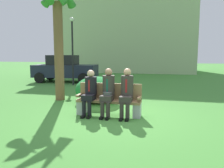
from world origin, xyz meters
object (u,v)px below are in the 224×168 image
object	(u,v)px
seated_man_middle	(108,90)
parked_car_near	(65,69)
park_bench	(109,100)
seated_man_left	(90,90)
shrub_near_bench	(96,90)
seated_man_right	(127,90)
building_backdrop	(128,22)
street_lamp	(72,44)
palm_tree_tall	(58,21)

from	to	relation	value
seated_man_middle	parked_car_near	distance (m)	8.41
park_bench	seated_man_left	world-z (taller)	seated_man_left
shrub_near_bench	parked_car_near	size ratio (longest dim) A/B	0.38
seated_man_right	parked_car_near	distance (m)	8.71
shrub_near_bench	building_backdrop	bearing A→B (deg)	95.63
park_bench	seated_man_right	bearing A→B (deg)	-12.88
parked_car_near	street_lamp	world-z (taller)	street_lamp
seated_man_middle	seated_man_right	size ratio (longest dim) A/B	0.99
park_bench	street_lamp	size ratio (longest dim) A/B	0.49
seated_man_right	shrub_near_bench	xyz separation A→B (m)	(-1.38, 1.61, -0.28)
seated_man_left	parked_car_near	xyz separation A→B (m)	(-4.08, 7.03, 0.12)
parked_car_near	street_lamp	xyz separation A→B (m)	(1.07, -1.22, 1.45)
palm_tree_tall	building_backdrop	bearing A→B (deg)	90.32
seated_man_right	street_lamp	size ratio (longest dim) A/B	0.36
seated_man_left	seated_man_right	bearing A→B (deg)	0.32
seated_man_left	shrub_near_bench	size ratio (longest dim) A/B	0.85
seated_man_left	park_bench	bearing A→B (deg)	13.27
park_bench	palm_tree_tall	size ratio (longest dim) A/B	0.41
park_bench	parked_car_near	bearing A→B (deg)	123.76
seated_man_right	parked_car_near	xyz separation A→B (m)	(-5.14, 7.03, 0.09)
seated_man_left	seated_man_right	xyz separation A→B (m)	(1.06, 0.01, 0.03)
seated_man_right	palm_tree_tall	xyz separation A→B (m)	(-2.88, 1.79, 2.21)
parked_car_near	building_backdrop	distance (m)	11.75
palm_tree_tall	street_lamp	world-z (taller)	palm_tree_tall
park_bench	palm_tree_tall	world-z (taller)	palm_tree_tall
palm_tree_tall	street_lamp	bearing A→B (deg)	106.54
shrub_near_bench	palm_tree_tall	bearing A→B (deg)	173.22
parked_car_near	building_backdrop	bearing A→B (deg)	78.59
seated_man_left	street_lamp	xyz separation A→B (m)	(-3.02, 5.82, 1.56)
shrub_near_bench	seated_man_middle	bearing A→B (deg)	-62.35
seated_man_right	building_backdrop	size ratio (longest dim) A/B	0.10
seated_man_left	parked_car_near	size ratio (longest dim) A/B	0.32
shrub_near_bench	seated_man_left	bearing A→B (deg)	-78.85
palm_tree_tall	parked_car_near	world-z (taller)	palm_tree_tall
parked_car_near	street_lamp	bearing A→B (deg)	-48.76
seated_man_middle	palm_tree_tall	world-z (taller)	palm_tree_tall
street_lamp	building_backdrop	xyz separation A→B (m)	(1.10, 11.98, 2.74)
park_bench	seated_man_right	xyz separation A→B (m)	(0.53, -0.12, 0.33)
street_lamp	seated_man_left	bearing A→B (deg)	-62.58
seated_man_right	building_backdrop	bearing A→B (deg)	99.48
park_bench	shrub_near_bench	distance (m)	1.71
street_lamp	seated_man_right	bearing A→B (deg)	-54.95
park_bench	palm_tree_tall	bearing A→B (deg)	144.74
seated_man_right	palm_tree_tall	size ratio (longest dim) A/B	0.31
shrub_near_bench	street_lamp	world-z (taller)	street_lamp
seated_man_middle	parked_car_near	bearing A→B (deg)	123.25
parked_car_near	seated_man_middle	bearing A→B (deg)	-56.75
seated_man_right	shrub_near_bench	size ratio (longest dim) A/B	0.89
palm_tree_tall	parked_car_near	distance (m)	6.09
seated_man_middle	palm_tree_tall	distance (m)	3.69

